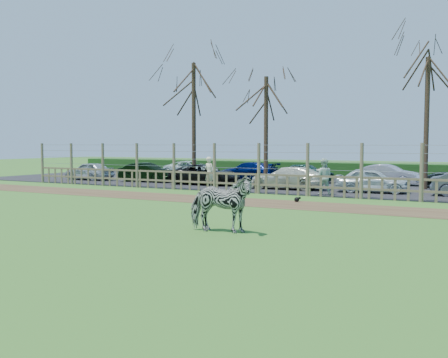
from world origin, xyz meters
The scene contains 21 objects.
ground centered at (0.00, 0.00, 0.00)m, with size 120.00×120.00×0.00m, color #62A835.
dirt_strip centered at (0.00, 4.50, 0.01)m, with size 34.00×2.80×0.01m, color brown.
asphalt centered at (0.00, 14.50, 0.02)m, with size 44.00×13.00×0.04m, color #232326.
hedge centered at (0.00, 21.50, 0.55)m, with size 46.00×2.00×1.10m, color #1E4716.
fence centered at (0.00, 8.00, 0.80)m, with size 30.16×0.16×2.50m.
tree_left centered at (-6.50, 12.50, 5.62)m, with size 4.80×4.80×7.88m.
tree_mid centered at (-2.00, 13.50, 4.87)m, with size 4.80×4.80×6.83m.
tree_right centered at (7.00, 14.00, 5.24)m, with size 4.80×4.80×7.35m.
zebra centered at (3.52, -2.41, 0.81)m, with size 0.87×1.91×1.62m, color gray.
visitor_a centered at (-3.30, 8.88, 0.90)m, with size 0.63×0.41×1.72m, color #EFEFB9.
visitor_b centered at (3.05, 8.69, 0.90)m, with size 0.84×0.65×1.72m, color silver.
crow centered at (2.89, 5.52, 0.11)m, with size 0.29×0.21×0.23m.
car_0 centered at (-13.78, 10.88, 0.64)m, with size 1.42×3.52×1.20m, color #B1BABB.
car_1 centered at (-9.33, 11.33, 0.64)m, with size 1.27×3.64×1.20m, color black.
car_2 centered at (-4.93, 11.18, 0.64)m, with size 1.99×4.32×1.20m, color black.
car_3 centered at (0.48, 10.69, 0.64)m, with size 1.68×4.13×1.20m, color white.
car_4 centered at (4.88, 10.83, 0.64)m, with size 1.42×3.52×1.20m, color silver.
car_8 centered at (-8.83, 16.03, 0.64)m, with size 1.99×4.32×1.20m, color silver.
car_9 centered at (-4.26, 15.73, 0.64)m, with size 1.68×4.13×1.20m, color #031151.
car_10 centered at (-0.18, 15.76, 0.64)m, with size 1.42×3.52×1.20m, color #154137.
car_11 centered at (4.66, 16.37, 0.64)m, with size 1.27×3.64×1.20m, color #B4B3C2.
Camera 1 is at (10.04, -14.40, 2.44)m, focal length 40.00 mm.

